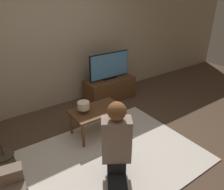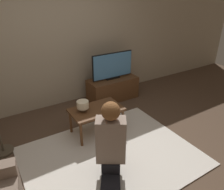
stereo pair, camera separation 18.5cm
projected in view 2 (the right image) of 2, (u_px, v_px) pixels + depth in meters
name	position (u px, v px, depth m)	size (l,w,h in m)	color
ground_plane	(111.00, 157.00, 3.04)	(10.00, 10.00, 0.00)	brown
wall_back	(55.00, 38.00, 3.95)	(10.00, 0.06, 2.60)	tan
rug	(111.00, 156.00, 3.04)	(2.29, 1.80, 0.02)	silver
tv_stand	(113.00, 89.00, 4.56)	(1.02, 0.46, 0.45)	brown
tv	(113.00, 66.00, 4.34)	(0.89, 0.08, 0.54)	black
coffee_table	(96.00, 112.00, 3.40)	(0.80, 0.48, 0.43)	brown
person_kneeling	(111.00, 141.00, 2.50)	(0.63, 0.80, 1.02)	black
table_lamp	(83.00, 105.00, 3.27)	(0.18, 0.18, 0.17)	#4C3823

